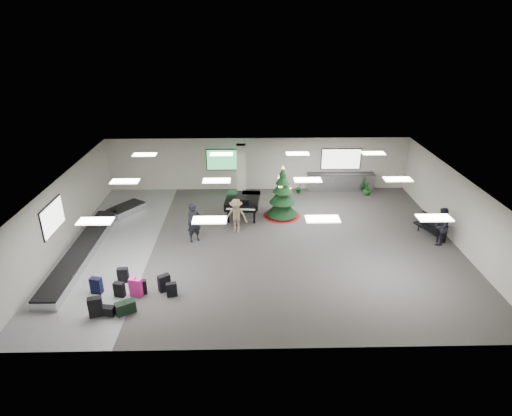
{
  "coord_description": "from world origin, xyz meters",
  "views": [
    {
      "loc": [
        -0.66,
        -17.62,
        9.64
      ],
      "look_at": [
        -0.25,
        1.0,
        1.37
      ],
      "focal_mm": 30.0,
      "sensor_mm": 36.0,
      "label": 1
    }
  ],
  "objects_px": {
    "christmas_tree": "(282,199)",
    "potted_plant_right": "(367,188)",
    "grand_piano": "(243,201)",
    "traveler_b": "(236,216)",
    "pink_suitcase": "(136,287)",
    "service_counter": "(340,182)",
    "traveler_bench": "(441,226)",
    "potted_plant_left": "(299,187)",
    "bench": "(431,226)",
    "baggage_carousel": "(92,242)",
    "traveler_a": "(194,223)"
  },
  "relations": [
    {
      "from": "grand_piano",
      "to": "traveler_a",
      "type": "bearing_deg",
      "value": -125.11
    },
    {
      "from": "service_counter",
      "to": "potted_plant_left",
      "type": "height_order",
      "value": "service_counter"
    },
    {
      "from": "baggage_carousel",
      "to": "pink_suitcase",
      "type": "bearing_deg",
      "value": -53.07
    },
    {
      "from": "potted_plant_right",
      "to": "potted_plant_left",
      "type": "bearing_deg",
      "value": 174.64
    },
    {
      "from": "grand_piano",
      "to": "bench",
      "type": "xyz_separation_m",
      "value": [
        9.03,
        -2.45,
        -0.33
      ]
    },
    {
      "from": "traveler_a",
      "to": "traveler_bench",
      "type": "height_order",
      "value": "traveler_a"
    },
    {
      "from": "traveler_bench",
      "to": "potted_plant_right",
      "type": "height_order",
      "value": "traveler_bench"
    },
    {
      "from": "pink_suitcase",
      "to": "christmas_tree",
      "type": "xyz_separation_m",
      "value": [
        6.06,
        7.03,
        0.6
      ]
    },
    {
      "from": "traveler_a",
      "to": "bench",
      "type": "bearing_deg",
      "value": -29.73
    },
    {
      "from": "service_counter",
      "to": "potted_plant_left",
      "type": "xyz_separation_m",
      "value": [
        -2.54,
        -0.38,
        -0.19
      ]
    },
    {
      "from": "service_counter",
      "to": "pink_suitcase",
      "type": "xyz_separation_m",
      "value": [
        -9.89,
        -10.66,
        -0.18
      ]
    },
    {
      "from": "pink_suitcase",
      "to": "traveler_b",
      "type": "bearing_deg",
      "value": 69.26
    },
    {
      "from": "bench",
      "to": "traveler_bench",
      "type": "height_order",
      "value": "traveler_bench"
    },
    {
      "from": "potted_plant_right",
      "to": "pink_suitcase",
      "type": "bearing_deg",
      "value": -138.94
    },
    {
      "from": "service_counter",
      "to": "pink_suitcase",
      "type": "bearing_deg",
      "value": -132.83
    },
    {
      "from": "pink_suitcase",
      "to": "grand_piano",
      "type": "bearing_deg",
      "value": 74.55
    },
    {
      "from": "christmas_tree",
      "to": "traveler_a",
      "type": "height_order",
      "value": "christmas_tree"
    },
    {
      "from": "service_counter",
      "to": "potted_plant_left",
      "type": "distance_m",
      "value": 2.58
    },
    {
      "from": "grand_piano",
      "to": "baggage_carousel",
      "type": "bearing_deg",
      "value": -151.07
    },
    {
      "from": "baggage_carousel",
      "to": "traveler_b",
      "type": "xyz_separation_m",
      "value": [
        6.63,
        1.31,
        0.65
      ]
    },
    {
      "from": "pink_suitcase",
      "to": "traveler_b",
      "type": "height_order",
      "value": "traveler_b"
    },
    {
      "from": "bench",
      "to": "traveler_b",
      "type": "relative_size",
      "value": 0.97
    },
    {
      "from": "bench",
      "to": "traveler_a",
      "type": "bearing_deg",
      "value": 160.99
    },
    {
      "from": "bench",
      "to": "potted_plant_right",
      "type": "distance_m",
      "value": 5.64
    },
    {
      "from": "bench",
      "to": "grand_piano",
      "type": "bearing_deg",
      "value": 144.94
    },
    {
      "from": "christmas_tree",
      "to": "bench",
      "type": "distance_m",
      "value": 7.41
    },
    {
      "from": "grand_piano",
      "to": "potted_plant_right",
      "type": "distance_m",
      "value": 7.98
    },
    {
      "from": "christmas_tree",
      "to": "bench",
      "type": "xyz_separation_m",
      "value": [
        6.95,
        -2.53,
        -0.4
      ]
    },
    {
      "from": "traveler_bench",
      "to": "bench",
      "type": "bearing_deg",
      "value": -124.3
    },
    {
      "from": "traveler_a",
      "to": "potted_plant_left",
      "type": "xyz_separation_m",
      "value": [
        5.61,
        5.95,
        -0.59
      ]
    },
    {
      "from": "service_counter",
      "to": "grand_piano",
      "type": "relative_size",
      "value": 1.72
    },
    {
      "from": "pink_suitcase",
      "to": "potted_plant_right",
      "type": "relative_size",
      "value": 0.92
    },
    {
      "from": "baggage_carousel",
      "to": "service_counter",
      "type": "relative_size",
      "value": 2.4
    },
    {
      "from": "service_counter",
      "to": "traveler_bench",
      "type": "distance_m",
      "value": 7.6
    },
    {
      "from": "traveler_b",
      "to": "potted_plant_right",
      "type": "xyz_separation_m",
      "value": [
        7.69,
        4.66,
        -0.45
      ]
    },
    {
      "from": "christmas_tree",
      "to": "potted_plant_right",
      "type": "distance_m",
      "value": 6.06
    },
    {
      "from": "bench",
      "to": "potted_plant_left",
      "type": "xyz_separation_m",
      "value": [
        -5.66,
        5.77,
        -0.22
      ]
    },
    {
      "from": "grand_piano",
      "to": "traveler_b",
      "type": "height_order",
      "value": "traveler_b"
    },
    {
      "from": "christmas_tree",
      "to": "traveler_bench",
      "type": "bearing_deg",
      "value": -24.71
    },
    {
      "from": "service_counter",
      "to": "christmas_tree",
      "type": "distance_m",
      "value": 5.29
    },
    {
      "from": "bench",
      "to": "potted_plant_right",
      "type": "height_order",
      "value": "bench"
    },
    {
      "from": "traveler_b",
      "to": "potted_plant_right",
      "type": "relative_size",
      "value": 2.1
    },
    {
      "from": "bench",
      "to": "potted_plant_left",
      "type": "distance_m",
      "value": 8.09
    },
    {
      "from": "baggage_carousel",
      "to": "pink_suitcase",
      "type": "height_order",
      "value": "pink_suitcase"
    },
    {
      "from": "baggage_carousel",
      "to": "potted_plant_left",
      "type": "relative_size",
      "value": 13.76
    },
    {
      "from": "grand_piano",
      "to": "traveler_bench",
      "type": "distance_m",
      "value": 9.67
    },
    {
      "from": "grand_piano",
      "to": "potted_plant_left",
      "type": "xyz_separation_m",
      "value": [
        3.37,
        3.33,
        -0.55
      ]
    },
    {
      "from": "baggage_carousel",
      "to": "christmas_tree",
      "type": "xyz_separation_m",
      "value": [
        9.01,
        3.1,
        0.76
      ]
    },
    {
      "from": "bench",
      "to": "potted_plant_right",
      "type": "bearing_deg",
      "value": 87.01
    },
    {
      "from": "pink_suitcase",
      "to": "christmas_tree",
      "type": "distance_m",
      "value": 9.3
    }
  ]
}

